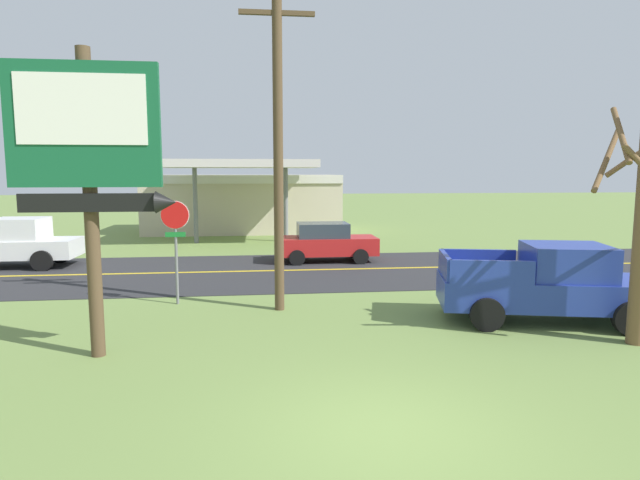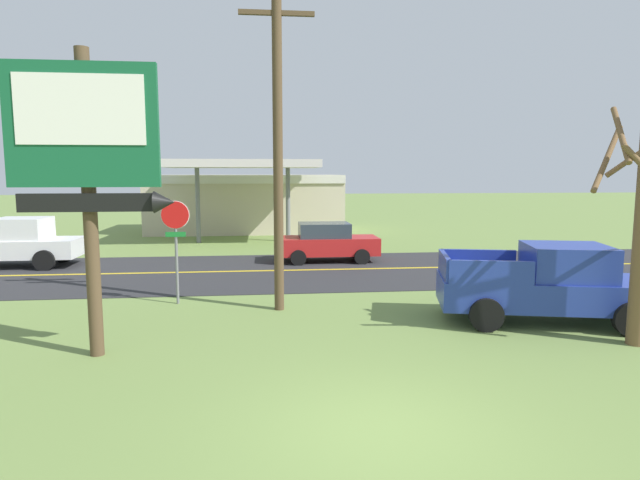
# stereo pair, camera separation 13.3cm
# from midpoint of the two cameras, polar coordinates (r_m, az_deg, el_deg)

# --- Properties ---
(ground_plane) EXTENTS (180.00, 180.00, 0.00)m
(ground_plane) POSITION_cam_midpoint_polar(r_m,az_deg,el_deg) (8.30, 6.75, -19.49)
(ground_plane) COLOR olive
(road_asphalt) EXTENTS (140.00, 8.00, 0.02)m
(road_asphalt) POSITION_cam_midpoint_polar(r_m,az_deg,el_deg) (20.64, -1.30, -3.23)
(road_asphalt) COLOR #2B2B2D
(road_asphalt) RESTS_ON ground
(road_centre_line) EXTENTS (126.00, 0.20, 0.01)m
(road_centre_line) POSITION_cam_midpoint_polar(r_m,az_deg,el_deg) (20.63, -1.30, -3.19)
(road_centre_line) COLOR gold
(road_centre_line) RESTS_ON road_asphalt
(motel_sign) EXTENTS (3.11, 0.54, 6.12)m
(motel_sign) POSITION_cam_midpoint_polar(r_m,az_deg,el_deg) (11.43, -23.10, 8.42)
(motel_sign) COLOR brown
(motel_sign) RESTS_ON ground
(stop_sign) EXTENTS (0.80, 0.08, 2.95)m
(stop_sign) POSITION_cam_midpoint_polar(r_m,az_deg,el_deg) (15.63, -14.83, 0.68)
(stop_sign) COLOR slate
(stop_sign) RESTS_ON ground
(utility_pole) EXTENTS (2.17, 0.26, 9.09)m
(utility_pole) POSITION_cam_midpoint_polar(r_m,az_deg,el_deg) (14.45, -4.25, 11.74)
(utility_pole) COLOR brown
(utility_pole) RESTS_ON ground
(gas_station) EXTENTS (12.00, 11.50, 4.40)m
(gas_station) POSITION_cam_midpoint_polar(r_m,az_deg,el_deg) (34.78, -7.71, 4.13)
(gas_station) COLOR beige
(gas_station) RESTS_ON ground
(pickup_blue_parked_on_lawn) EXTENTS (5.51, 3.09, 1.96)m
(pickup_blue_parked_on_lawn) POSITION_cam_midpoint_polar(r_m,az_deg,el_deg) (14.57, 23.38, -4.35)
(pickup_blue_parked_on_lawn) COLOR #233893
(pickup_blue_parked_on_lawn) RESTS_ON ground
(pickup_white_on_road) EXTENTS (5.20, 2.24, 1.96)m
(pickup_white_on_road) POSITION_cam_midpoint_polar(r_m,az_deg,el_deg) (24.45, -29.71, -0.28)
(pickup_white_on_road) COLOR silver
(pickup_white_on_road) RESTS_ON ground
(car_red_near_lane) EXTENTS (4.20, 2.00, 1.64)m
(car_red_near_lane) POSITION_cam_midpoint_polar(r_m,az_deg,el_deg) (22.58, 0.90, -0.22)
(car_red_near_lane) COLOR red
(car_red_near_lane) RESTS_ON ground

